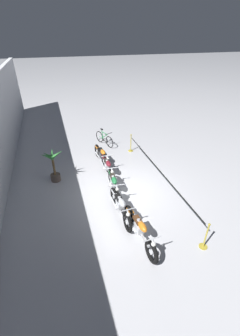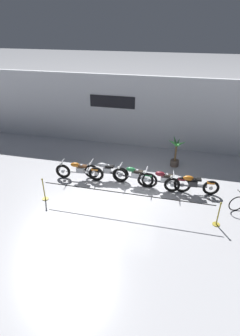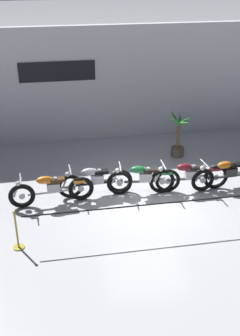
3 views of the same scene
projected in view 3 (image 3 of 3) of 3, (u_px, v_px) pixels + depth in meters
name	position (u px, v px, depth m)	size (l,w,h in m)	color
ground_plane	(146.00, 203.00, 12.08)	(120.00, 120.00, 0.00)	silver
back_wall	(116.00, 83.00, 15.61)	(28.00, 0.29, 4.20)	white
motorcycle_orange_0	(51.00, 189.00, 11.86)	(2.42, 0.62, 0.95)	black
motorcycle_silver_1	(95.00, 181.00, 12.29)	(2.23, 0.62, 0.95)	black
motorcycle_green_2	(143.00, 179.00, 12.39)	(2.20, 0.62, 0.96)	black
motorcycle_maroon_3	(189.00, 176.00, 12.52)	(2.45, 0.62, 0.97)	black
motorcycle_orange_4	(228.00, 174.00, 12.70)	(2.43, 0.62, 0.94)	black
potted_palm_left_of_row	(178.00, 134.00, 14.54)	(0.97, 1.00, 1.67)	brown
stanchion_far_left	(112.00, 214.00, 10.31)	(7.16, 0.28, 1.05)	gold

